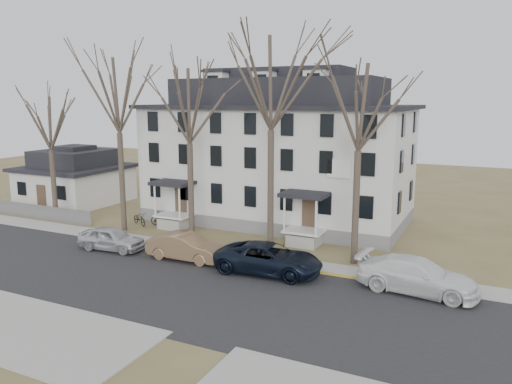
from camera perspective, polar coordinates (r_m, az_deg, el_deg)
The scene contains 18 objects.
ground at distance 25.02m, azimuth -9.94°, elevation -12.43°, with size 120.00×120.00×0.00m, color olive.
main_road at distance 26.54m, azimuth -7.39°, elevation -10.98°, with size 120.00×10.00×0.04m, color #27272A.
far_sidewalk at distance 31.43m, azimuth -1.38°, elevation -7.42°, with size 120.00×2.00×0.08m, color #A09F97.
yellow_curb at distance 28.80m, azimuth 6.79°, elevation -9.20°, with size 14.00×0.25×0.06m, color gold.
boarding_house at distance 39.99m, azimuth 2.53°, elevation 4.37°, with size 20.80×12.36×12.05m.
small_house at distance 50.21m, azimuth -19.94°, elevation 1.42°, with size 8.70×8.70×5.00m.
fence at distance 45.64m, azimuth -24.67°, elevation -2.67°, with size 14.00×0.06×1.20m, color gray.
tree_far_left at distance 37.59m, azimuth -15.55°, elevation 11.18°, with size 8.40×8.40×13.72m.
tree_mid_left at distance 33.96m, azimuth -7.71°, elevation 10.32°, with size 7.80×7.80×12.74m.
tree_center at distance 31.10m, azimuth 1.76°, elevation 13.12°, with size 9.00×9.00×14.70m.
tree_mid_right at distance 29.27m, azimuth 11.78°, elevation 10.15°, with size 7.80×7.80×12.74m.
tree_bungalow at distance 42.53m, azimuth -22.60°, elevation 7.65°, with size 6.60×6.60×10.78m.
car_silver at distance 33.82m, azimuth -16.18°, elevation -5.19°, with size 1.79×4.46×1.52m, color silver.
car_tan at distance 30.85m, azimuth -7.97°, elevation -6.29°, with size 1.72×4.92×1.62m, color #816345.
car_navy at distance 28.31m, azimuth 1.47°, elevation -7.68°, with size 2.79×6.05×1.68m, color black.
car_white at distance 26.89m, azimuth 17.95°, elevation -9.15°, with size 2.45×6.03×1.75m, color white.
bicycle_left at distance 39.91m, azimuth -13.17°, elevation -3.03°, with size 0.67×1.91×1.00m, color black.
bicycle_right at distance 39.37m, azimuth -10.69°, elevation -3.05°, with size 0.52×1.83×1.10m, color black.
Camera 1 is at (13.62, -18.59, 9.74)m, focal length 35.00 mm.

